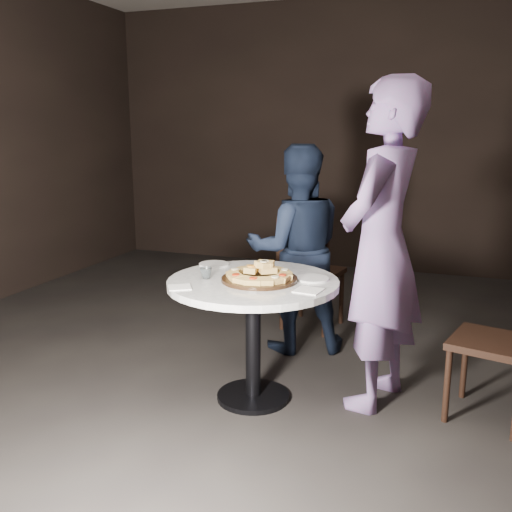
# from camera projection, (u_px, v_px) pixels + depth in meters

# --- Properties ---
(floor) EXTENTS (7.00, 7.00, 0.00)m
(floor) POSITION_uv_depth(u_px,v_px,m) (257.00, 396.00, 3.49)
(floor) COLOR black
(floor) RESTS_ON ground
(table) EXTENTS (1.13, 1.13, 0.75)m
(table) POSITION_uv_depth(u_px,v_px,m) (253.00, 303.00, 3.33)
(table) COLOR black
(table) RESTS_ON ground
(serving_board) EXTENTS (0.54, 0.54, 0.02)m
(serving_board) POSITION_uv_depth(u_px,v_px,m) (259.00, 279.00, 3.27)
(serving_board) COLOR black
(serving_board) RESTS_ON table
(focaccia_pile) EXTENTS (0.39, 0.39, 0.10)m
(focaccia_pile) POSITION_uv_depth(u_px,v_px,m) (260.00, 273.00, 3.26)
(focaccia_pile) COLOR tan
(focaccia_pile) RESTS_ON serving_board
(plate_left) EXTENTS (0.23, 0.23, 0.01)m
(plate_left) POSITION_uv_depth(u_px,v_px,m) (214.00, 264.00, 3.64)
(plate_left) COLOR white
(plate_left) RESTS_ON table
(plate_right) EXTENTS (0.21, 0.21, 0.01)m
(plate_right) POSITION_uv_depth(u_px,v_px,m) (312.00, 278.00, 3.30)
(plate_right) COLOR white
(plate_right) RESTS_ON table
(water_glass) EXTENTS (0.09, 0.09, 0.07)m
(water_glass) POSITION_uv_depth(u_px,v_px,m) (206.00, 273.00, 3.31)
(water_glass) COLOR silver
(water_glass) RESTS_ON table
(napkin_near) EXTENTS (0.17, 0.17, 0.01)m
(napkin_near) POSITION_uv_depth(u_px,v_px,m) (180.00, 287.00, 3.13)
(napkin_near) COLOR white
(napkin_near) RESTS_ON table
(napkin_far) EXTENTS (0.15, 0.15, 0.01)m
(napkin_far) POSITION_uv_depth(u_px,v_px,m) (309.00, 290.00, 3.07)
(napkin_far) COLOR white
(napkin_far) RESTS_ON table
(chair_far) EXTENTS (0.50, 0.51, 0.92)m
(chair_far) POSITION_uv_depth(u_px,v_px,m) (308.00, 266.00, 4.52)
(chair_far) COLOR black
(chair_far) RESTS_ON ground
(chair_right) EXTENTS (0.53, 0.51, 0.90)m
(chair_right) POSITION_uv_depth(u_px,v_px,m) (512.00, 334.00, 3.07)
(chair_right) COLOR black
(chair_right) RESTS_ON ground
(diner_navy) EXTENTS (0.90, 0.81, 1.50)m
(diner_navy) POSITION_uv_depth(u_px,v_px,m) (296.00, 249.00, 4.10)
(diner_navy) COLOR #141D32
(diner_navy) RESTS_ON ground
(diner_teal) EXTENTS (0.59, 0.77, 1.88)m
(diner_teal) POSITION_uv_depth(u_px,v_px,m) (381.00, 247.00, 3.24)
(diner_teal) COLOR slate
(diner_teal) RESTS_ON ground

